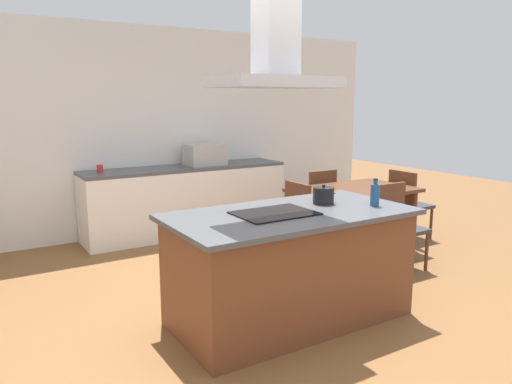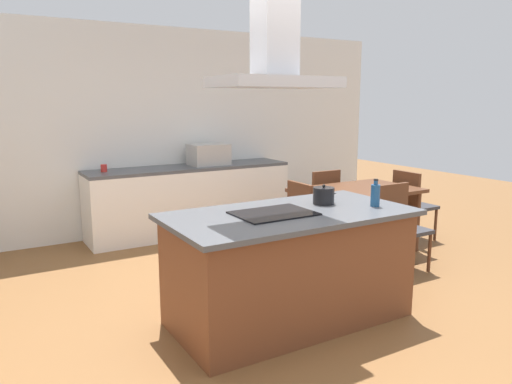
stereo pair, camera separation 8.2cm
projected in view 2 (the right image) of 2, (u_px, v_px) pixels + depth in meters
The scene contains 15 objects.
ground at pixel (210, 266), 5.28m from camera, with size 16.00×16.00×0.00m, color brown.
wall_back at pixel (151, 131), 6.51m from camera, with size 7.20×0.10×2.70m, color white.
kitchen_island at pixel (289, 266), 3.93m from camera, with size 1.95×1.01×0.90m.
cooktop at pixel (274, 213), 3.77m from camera, with size 0.60×0.44×0.01m, color black.
tea_kettle at pixel (324, 196), 4.13m from camera, with size 0.23×0.18×0.17m.
olive_oil_bottle at pixel (375, 195), 4.03m from camera, with size 0.08×0.08×0.23m.
back_counter at pixel (190, 200), 6.55m from camera, with size 2.71×0.62×0.90m.
countertop_microwave at pixel (208, 154), 6.58m from camera, with size 0.50×0.38×0.28m, color #B2AFAA.
coffee_mug_red at pixel (104, 168), 5.96m from camera, with size 0.08×0.08×0.09m, color red.
dining_table at pixel (357, 196), 5.69m from camera, with size 1.40×0.90×0.75m.
chair_at_right_end at pixel (411, 201), 6.18m from camera, with size 0.42×0.42×0.89m.
chair_at_left_end at pixel (291, 219), 5.26m from camera, with size 0.42×0.42×0.89m.
chair_facing_island at pixel (399, 221), 5.16m from camera, with size 0.42×0.42×0.89m.
chair_facing_back_wall at pixel (321, 199), 6.28m from camera, with size 0.42×0.42×0.89m.
range_hood at pixel (275, 52), 3.55m from camera, with size 0.90×0.55×0.78m.
Camera 2 is at (-2.14, -3.09, 1.77)m, focal length 34.47 mm.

